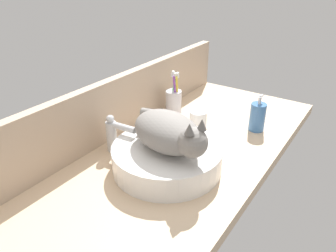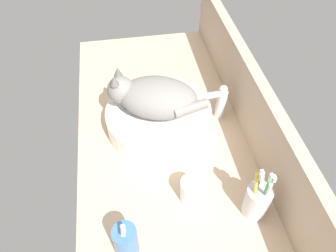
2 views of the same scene
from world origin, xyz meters
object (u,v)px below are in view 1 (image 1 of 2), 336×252
(faucet, at_px, (114,133))
(soap_dispenser, at_px, (257,117))
(toothbrush_cup, at_px, (174,101))
(cat, at_px, (170,132))
(water_glass, at_px, (198,122))
(sink_basin, at_px, (167,157))

(faucet, distance_m, soap_dispenser, 0.56)
(soap_dispenser, distance_m, toothbrush_cup, 0.36)
(cat, relative_size, toothbrush_cup, 1.61)
(water_glass, bearing_deg, toothbrush_cup, 66.23)
(faucet, height_order, toothbrush_cup, toothbrush_cup)
(cat, bearing_deg, sink_basin, 74.38)
(sink_basin, relative_size, toothbrush_cup, 1.86)
(sink_basin, distance_m, soap_dispenser, 0.44)
(cat, relative_size, soap_dispenser, 2.11)
(sink_basin, relative_size, water_glass, 4.61)
(soap_dispenser, bearing_deg, water_glass, 122.73)
(toothbrush_cup, distance_m, water_glass, 0.18)
(sink_basin, height_order, water_glass, sink_basin)
(faucet, relative_size, water_glass, 1.80)
(sink_basin, relative_size, soap_dispenser, 2.44)
(soap_dispenser, bearing_deg, toothbrush_cup, 98.52)
(soap_dispenser, xyz_separation_m, toothbrush_cup, (-0.05, 0.35, 0.00))
(faucet, bearing_deg, cat, -86.79)
(sink_basin, distance_m, cat, 0.10)
(toothbrush_cup, relative_size, water_glass, 2.47)
(cat, distance_m, water_glass, 0.32)
(water_glass, bearing_deg, faucet, 152.66)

